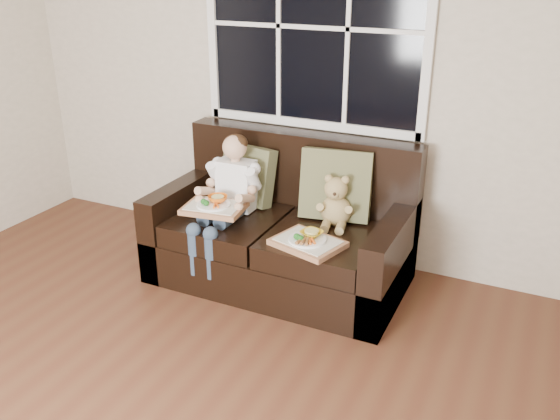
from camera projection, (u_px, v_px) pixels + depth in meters
The scene contains 8 objects.
window_back at pixel (313, 27), 3.94m from camera, with size 1.62×0.04×1.37m.
loveseat at pixel (283, 236), 4.09m from camera, with size 1.70×0.92×0.96m.
pillow_left at pixel (248, 174), 4.22m from camera, with size 0.44×0.27×0.42m.
pillow_right at pixel (336, 185), 3.94m from camera, with size 0.50×0.29×0.48m.
child at pixel (229, 189), 4.00m from camera, with size 0.37×0.59×0.83m.
teddy_bear at pixel (336, 205), 3.87m from camera, with size 0.24×0.29×0.36m.
tray_left at pixel (214, 206), 3.89m from camera, with size 0.43×0.35×0.09m.
tray_right at pixel (308, 241), 3.62m from camera, with size 0.48×0.41×0.09m.
Camera 1 is at (1.73, -1.32, 2.08)m, focal length 38.00 mm.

